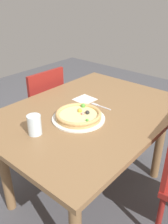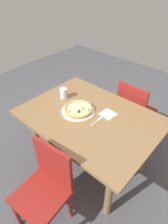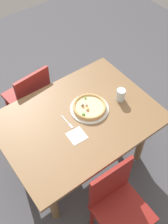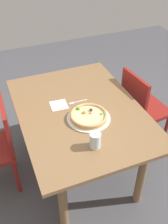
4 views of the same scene
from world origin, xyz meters
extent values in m
plane|color=#4C4C51|center=(0.00, 0.00, 0.00)|extent=(6.00, 6.00, 0.00)
cube|color=olive|center=(0.00, 0.00, 0.73)|extent=(1.35, 0.99, 0.03)
cylinder|color=olive|center=(-0.52, -0.34, 0.36)|extent=(0.07, 0.07, 0.71)
cylinder|color=olive|center=(0.52, -0.34, 0.36)|extent=(0.07, 0.07, 0.71)
cylinder|color=olive|center=(-0.52, 0.34, 0.36)|extent=(0.07, 0.07, 0.71)
cylinder|color=olive|center=(0.52, 0.34, 0.36)|extent=(0.07, 0.07, 0.71)
cylinder|color=maroon|center=(-0.02, -0.96, 0.20)|extent=(0.04, 0.04, 0.40)
cylinder|color=maroon|center=(0.28, -0.59, 0.20)|extent=(0.04, 0.04, 0.40)
cylinder|color=maroon|center=(-0.05, -0.62, 0.20)|extent=(0.04, 0.04, 0.40)
cube|color=maroon|center=(0.13, -0.77, 0.42)|extent=(0.44, 0.44, 0.04)
cube|color=maroon|center=(0.11, -0.59, 0.65)|extent=(0.38, 0.07, 0.42)
cylinder|color=maroon|center=(-0.03, 0.95, 0.20)|extent=(0.04, 0.04, 0.40)
cylinder|color=maroon|center=(0.31, 0.94, 0.20)|extent=(0.04, 0.04, 0.40)
cylinder|color=maroon|center=(-0.04, 0.61, 0.20)|extent=(0.04, 0.04, 0.40)
cylinder|color=maroon|center=(0.30, 0.60, 0.20)|extent=(0.04, 0.04, 0.40)
cube|color=maroon|center=(0.13, 0.77, 0.42)|extent=(0.41, 0.41, 0.04)
cube|color=maroon|center=(0.13, 0.59, 0.65)|extent=(0.38, 0.04, 0.42)
cylinder|color=silver|center=(-0.14, -0.02, 0.75)|extent=(0.34, 0.34, 0.01)
cylinder|color=tan|center=(-0.14, -0.02, 0.76)|extent=(0.29, 0.29, 0.02)
cylinder|color=beige|center=(-0.14, -0.02, 0.77)|extent=(0.26, 0.26, 0.01)
torus|color=tan|center=(-0.14, -0.02, 0.78)|extent=(0.30, 0.30, 0.02)
sphere|color=#4C9E38|center=(-0.04, 0.02, 0.79)|extent=(0.03, 0.03, 0.03)
sphere|color=#E58C7F|center=(-0.10, 0.00, 0.78)|extent=(0.03, 0.03, 0.03)
sphere|color=gold|center=(-0.10, -0.01, 0.79)|extent=(0.03, 0.03, 0.03)
sphere|color=#262626|center=(-0.09, -0.06, 0.79)|extent=(0.03, 0.03, 0.03)
sphere|color=#4C9E38|center=(-0.16, -0.12, 0.78)|extent=(0.02, 0.02, 0.02)
sphere|color=#E58C7F|center=(-0.12, -0.05, 0.78)|extent=(0.02, 0.02, 0.02)
sphere|color=#E58C7F|center=(-0.09, -0.06, 0.78)|extent=(0.02, 0.02, 0.02)
cube|color=silver|center=(0.10, -0.05, 0.75)|extent=(0.01, 0.11, 0.00)
cube|color=silver|center=(0.10, 0.03, 0.75)|extent=(0.02, 0.05, 0.00)
cylinder|color=silver|center=(-0.43, 0.05, 0.80)|extent=(0.08, 0.08, 0.12)
cube|color=white|center=(0.12, 0.14, 0.74)|extent=(0.15, 0.15, 0.00)
camera|label=1|loc=(-1.13, -0.93, 1.50)|focal=38.37mm
camera|label=2|loc=(0.96, -1.17, 1.97)|focal=31.39mm
camera|label=3|loc=(0.82, 1.18, 2.60)|focal=43.79mm
camera|label=4|loc=(-1.58, 0.60, 2.07)|focal=41.87mm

